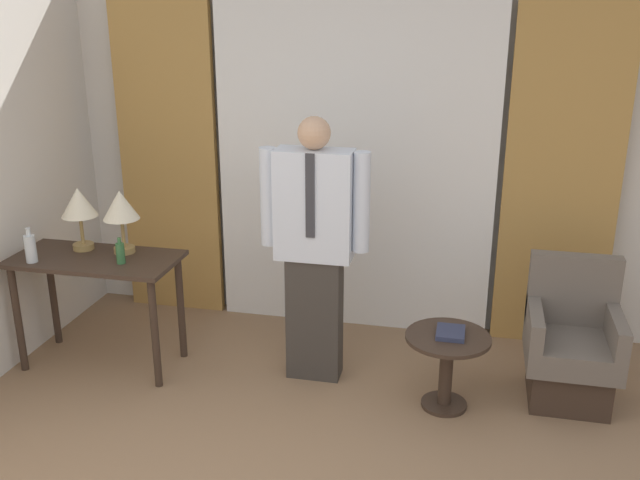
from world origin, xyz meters
TOP-DOWN VIEW (x-y plane):
  - wall_back at (0.00, 2.99)m, footprint 10.00×0.06m
  - curtain_sheer_center at (0.00, 2.86)m, footprint 2.04×0.06m
  - curtain_drape_left at (-1.45, 2.86)m, footprint 0.78×0.06m
  - curtain_drape_right at (1.45, 2.86)m, footprint 0.78×0.06m
  - desk at (-1.56, 1.84)m, footprint 1.11×0.54m
  - table_lamp_left at (-1.71, 1.97)m, footprint 0.24×0.24m
  - table_lamp_right at (-1.41, 1.97)m, footprint 0.24×0.24m
  - bottle_near_edge at (-1.33, 1.78)m, footprint 0.06×0.06m
  - bottle_by_lamp at (-1.91, 1.67)m, footprint 0.07×0.07m
  - person at (-0.10, 2.00)m, footprint 0.70×0.23m
  - armchair at (1.53, 2.08)m, footprint 0.56×0.56m
  - side_table at (0.78, 1.79)m, footprint 0.52×0.52m
  - book at (0.79, 1.81)m, footprint 0.17×0.21m

SIDE VIEW (x-z plane):
  - side_table at x=0.78m, z-range 0.09..0.57m
  - armchair at x=1.53m, z-range -0.11..0.78m
  - book at x=0.79m, z-range 0.49..0.52m
  - desk at x=-1.56m, z-range 0.26..1.05m
  - bottle_near_edge at x=-1.33m, z-range 0.77..0.94m
  - bottle_by_lamp at x=-1.91m, z-range 0.77..1.00m
  - person at x=-0.10m, z-range 0.07..1.82m
  - table_lamp_left at x=-1.71m, z-range 0.88..1.31m
  - table_lamp_right at x=-1.41m, z-range 0.88..1.31m
  - curtain_drape_left at x=-1.45m, z-range 0.00..2.58m
  - curtain_drape_right at x=1.45m, z-range 0.00..2.58m
  - curtain_sheer_center at x=0.00m, z-range 0.00..2.58m
  - wall_back at x=0.00m, z-range 0.00..2.70m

